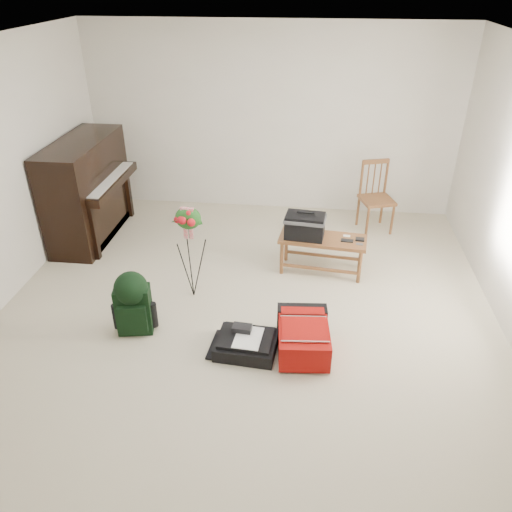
# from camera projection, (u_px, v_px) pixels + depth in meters

# --- Properties ---
(floor) EXTENTS (5.00, 5.50, 0.01)m
(floor) POSITION_uv_depth(u_px,v_px,m) (244.00, 320.00, 4.96)
(floor) COLOR beige
(floor) RESTS_ON ground
(ceiling) EXTENTS (5.00, 5.50, 0.01)m
(ceiling) POSITION_uv_depth(u_px,v_px,m) (240.00, 51.00, 3.70)
(ceiling) COLOR white
(ceiling) RESTS_ON wall_back
(wall_back) EXTENTS (5.00, 0.04, 2.50)m
(wall_back) POSITION_uv_depth(u_px,v_px,m) (271.00, 121.00, 6.69)
(wall_back) COLOR silver
(wall_back) RESTS_ON floor
(piano) EXTENTS (0.71, 1.50, 1.25)m
(piano) POSITION_uv_depth(u_px,v_px,m) (88.00, 192.00, 6.25)
(piano) COLOR black
(piano) RESTS_ON floor
(bench) EXTENTS (1.00, 0.49, 0.74)m
(bench) POSITION_uv_depth(u_px,v_px,m) (311.00, 230.00, 5.50)
(bench) COLOR brown
(bench) RESTS_ON floor
(dining_chair) EXTENTS (0.50, 0.50, 0.91)m
(dining_chair) POSITION_uv_depth(u_px,v_px,m) (377.00, 198.00, 6.47)
(dining_chair) COLOR brown
(dining_chair) RESTS_ON floor
(red_suitcase) EXTENTS (0.50, 0.70, 0.29)m
(red_suitcase) POSITION_uv_depth(u_px,v_px,m) (303.00, 333.00, 4.54)
(red_suitcase) COLOR #A21406
(red_suitcase) RESTS_ON floor
(black_duffel) EXTENTS (0.57, 0.47, 0.23)m
(black_duffel) POSITION_uv_depth(u_px,v_px,m) (246.00, 343.00, 4.52)
(black_duffel) COLOR black
(black_duffel) RESTS_ON floor
(green_backpack) EXTENTS (0.35, 0.33, 0.64)m
(green_backpack) POSITION_uv_depth(u_px,v_px,m) (132.00, 300.00, 4.64)
(green_backpack) COLOR black
(green_backpack) RESTS_ON floor
(flower_stand) EXTENTS (0.35, 0.35, 1.06)m
(flower_stand) POSITION_uv_depth(u_px,v_px,m) (191.00, 253.00, 5.07)
(flower_stand) COLOR black
(flower_stand) RESTS_ON floor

